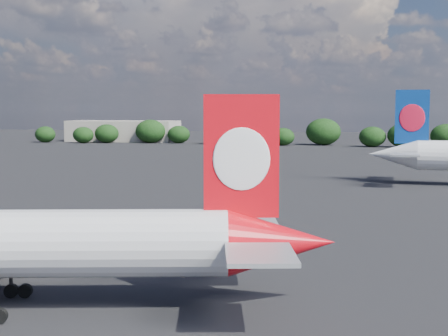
# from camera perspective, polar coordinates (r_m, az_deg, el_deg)

# --- Properties ---
(ground) EXTENTS (500.00, 500.00, 0.00)m
(ground) POSITION_cam_1_polar(r_m,az_deg,el_deg) (100.17, -2.85, -1.82)
(ground) COLOR black
(ground) RESTS_ON ground
(terminal_building) EXTENTS (42.00, 16.00, 8.00)m
(terminal_building) POSITION_cam_1_polar(r_m,az_deg,el_deg) (245.65, -9.19, 3.36)
(terminal_building) COLOR gray
(terminal_building) RESTS_ON ground
(highway_sign) EXTENTS (6.00, 0.30, 4.50)m
(highway_sign) POSITION_cam_1_polar(r_m,az_deg,el_deg) (216.58, 0.83, 2.92)
(highway_sign) COLOR #125E29
(highway_sign) RESTS_ON ground
(billboard_yellow) EXTENTS (5.00, 0.30, 5.50)m
(billboard_yellow) POSITION_cam_1_polar(r_m,az_deg,el_deg) (218.36, 8.90, 3.07)
(billboard_yellow) COLOR gold
(billboard_yellow) RESTS_ON ground
(horizon_treeline) EXTENTS (204.96, 17.39, 9.30)m
(horizon_treeline) POSITION_cam_1_polar(r_m,az_deg,el_deg) (215.88, 9.99, 3.06)
(horizon_treeline) COLOR black
(horizon_treeline) RESTS_ON ground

